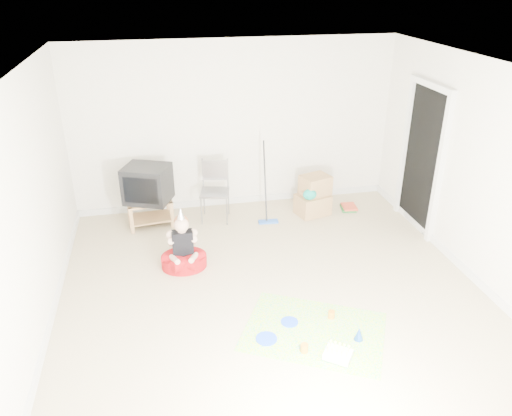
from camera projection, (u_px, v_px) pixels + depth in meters
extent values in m
plane|color=tan|center=(271.00, 288.00, 6.02)|extent=(5.00, 5.00, 0.00)
cube|color=black|center=(422.00, 160.00, 7.08)|extent=(0.02, 0.90, 2.05)
cube|color=#9E7447|center=(149.00, 202.00, 7.34)|extent=(0.69, 0.48, 0.03)
cube|color=#9E7447|center=(151.00, 218.00, 7.46)|extent=(0.69, 0.48, 0.03)
cube|color=#9E7447|center=(132.00, 221.00, 7.19)|extent=(0.06, 0.06, 0.40)
cube|color=#9E7447|center=(172.00, 215.00, 7.36)|extent=(0.06, 0.06, 0.40)
cube|color=#9E7447|center=(129.00, 211.00, 7.48)|extent=(0.06, 0.06, 0.40)
cube|color=#9E7447|center=(168.00, 206.00, 7.65)|extent=(0.06, 0.06, 0.40)
cube|color=black|center=(147.00, 184.00, 7.22)|extent=(0.77, 0.71, 0.54)
cube|color=gray|center=(215.00, 192.00, 7.49)|extent=(0.50, 0.48, 0.03)
cylinder|color=gray|center=(202.00, 192.00, 7.48)|extent=(0.02, 0.02, 0.93)
cylinder|color=gray|center=(227.00, 192.00, 7.48)|extent=(0.02, 0.02, 0.93)
cube|color=#AB8253|center=(313.00, 204.00, 7.78)|extent=(0.57, 0.49, 0.32)
cube|color=#AB8253|center=(315.00, 185.00, 7.69)|extent=(0.51, 0.45, 0.30)
ellipsoid|color=#0C8677|center=(310.00, 194.00, 7.53)|extent=(0.21, 0.15, 0.17)
cube|color=blue|center=(268.00, 222.00, 7.57)|extent=(0.30, 0.13, 0.03)
cylinder|color=black|center=(269.00, 186.00, 7.31)|extent=(0.05, 0.40, 1.16)
cube|color=#22682C|center=(349.00, 208.00, 7.99)|extent=(0.28, 0.33, 0.03)
cube|color=#C4412A|center=(349.00, 206.00, 7.98)|extent=(0.24, 0.30, 0.03)
cylinder|color=#A20E13|center=(184.00, 261.00, 6.43)|extent=(0.59, 0.59, 0.16)
cube|color=black|center=(183.00, 244.00, 6.32)|extent=(0.27, 0.16, 0.35)
sphere|color=tan|center=(181.00, 225.00, 6.21)|extent=(0.19, 0.19, 0.19)
cone|color=silver|center=(181.00, 213.00, 6.13)|extent=(0.10, 0.10, 0.14)
cube|color=#FF3585|center=(314.00, 331.00, 5.30)|extent=(1.77, 1.60, 0.01)
cube|color=white|center=(338.00, 355.00, 4.92)|extent=(0.34, 0.32, 0.07)
cube|color=#3AA25C|center=(338.00, 357.00, 4.94)|extent=(0.34, 0.32, 0.01)
cylinder|color=beige|center=(328.00, 350.00, 4.90)|extent=(0.01, 0.01, 0.07)
cylinder|color=beige|center=(333.00, 351.00, 4.88)|extent=(0.01, 0.01, 0.07)
cylinder|color=beige|center=(337.00, 352.00, 4.86)|extent=(0.01, 0.01, 0.07)
cylinder|color=beige|center=(342.00, 354.00, 4.84)|extent=(0.01, 0.01, 0.07)
cylinder|color=beige|center=(346.00, 355.00, 4.83)|extent=(0.01, 0.01, 0.07)
cylinder|color=beige|center=(331.00, 344.00, 4.96)|extent=(0.01, 0.01, 0.07)
cylinder|color=beige|center=(335.00, 346.00, 4.95)|extent=(0.01, 0.01, 0.07)
cylinder|color=beige|center=(340.00, 347.00, 4.93)|extent=(0.01, 0.01, 0.07)
cylinder|color=beige|center=(344.00, 348.00, 4.91)|extent=(0.01, 0.01, 0.07)
cylinder|color=beige|center=(349.00, 350.00, 4.89)|extent=(0.01, 0.01, 0.07)
cylinder|color=blue|center=(290.00, 322.00, 5.43)|extent=(0.22, 0.22, 0.01)
cylinder|color=blue|center=(266.00, 339.00, 5.18)|extent=(0.26, 0.26, 0.01)
cylinder|color=orange|center=(331.00, 315.00, 5.49)|extent=(0.09, 0.09, 0.08)
cylinder|color=orange|center=(304.00, 348.00, 5.00)|extent=(0.09, 0.09, 0.09)
cone|color=blue|center=(359.00, 334.00, 5.15)|extent=(0.12, 0.12, 0.14)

